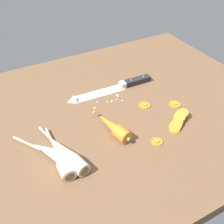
{
  "coord_description": "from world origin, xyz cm",
  "views": [
    {
      "loc": [
        -34.05,
        -64.5,
        59.19
      ],
      "look_at": [
        0.0,
        -2.0,
        1.5
      ],
      "focal_mm": 43.6,
      "sensor_mm": 36.0,
      "label": 1
    }
  ],
  "objects_px": {
    "carrot_slice_stack": "(178,121)",
    "parsnip_mid_left": "(54,154)",
    "carrot_slice_stray_far": "(157,141)",
    "chefs_knife": "(109,90)",
    "parsnip_front": "(61,158)",
    "carrot_slice_stray_mid": "(145,105)",
    "parsnip_mid_right": "(68,155)",
    "carrot_slice_stray_near": "(175,104)",
    "whole_carrot": "(114,127)"
  },
  "relations": [
    {
      "from": "carrot_slice_stack",
      "to": "parsnip_mid_left",
      "type": "bearing_deg",
      "value": 173.0
    },
    {
      "from": "carrot_slice_stack",
      "to": "carrot_slice_stray_far",
      "type": "xyz_separation_m",
      "value": [
        -0.11,
        -0.04,
        -0.01
      ]
    },
    {
      "from": "chefs_knife",
      "to": "parsnip_mid_left",
      "type": "relative_size",
      "value": 1.68
    },
    {
      "from": "parsnip_front",
      "to": "carrot_slice_stray_mid",
      "type": "distance_m",
      "value": 0.37
    },
    {
      "from": "chefs_knife",
      "to": "carrot_slice_stack",
      "type": "bearing_deg",
      "value": -68.53
    },
    {
      "from": "parsnip_front",
      "to": "carrot_slice_stack",
      "type": "bearing_deg",
      "value": -3.55
    },
    {
      "from": "parsnip_mid_right",
      "to": "carrot_slice_stack",
      "type": "height_order",
      "value": "parsnip_mid_right"
    },
    {
      "from": "parsnip_mid_left",
      "to": "parsnip_mid_right",
      "type": "distance_m",
      "value": 0.04
    },
    {
      "from": "carrot_slice_stray_near",
      "to": "parsnip_front",
      "type": "bearing_deg",
      "value": -172.27
    },
    {
      "from": "parsnip_mid_left",
      "to": "carrot_slice_stack",
      "type": "relative_size",
      "value": 2.11
    },
    {
      "from": "parsnip_front",
      "to": "carrot_slice_stray_mid",
      "type": "relative_size",
      "value": 5.57
    },
    {
      "from": "parsnip_front",
      "to": "parsnip_mid_right",
      "type": "xyz_separation_m",
      "value": [
        0.02,
        0.0,
        -0.0
      ]
    },
    {
      "from": "chefs_knife",
      "to": "carrot_slice_stray_far",
      "type": "relative_size",
      "value": 9.94
    },
    {
      "from": "whole_carrot",
      "to": "parsnip_mid_left",
      "type": "distance_m",
      "value": 0.2
    },
    {
      "from": "carrot_slice_stray_mid",
      "to": "parsnip_mid_right",
      "type": "bearing_deg",
      "value": -162.47
    },
    {
      "from": "parsnip_mid_right",
      "to": "carrot_slice_stray_far",
      "type": "distance_m",
      "value": 0.27
    },
    {
      "from": "chefs_knife",
      "to": "whole_carrot",
      "type": "distance_m",
      "value": 0.23
    },
    {
      "from": "chefs_knife",
      "to": "whole_carrot",
      "type": "xyz_separation_m",
      "value": [
        -0.1,
        -0.21,
        0.01
      ]
    },
    {
      "from": "chefs_knife",
      "to": "carrot_slice_stray_mid",
      "type": "height_order",
      "value": "chefs_knife"
    },
    {
      "from": "whole_carrot",
      "to": "carrot_slice_stray_near",
      "type": "distance_m",
      "value": 0.26
    },
    {
      "from": "chefs_knife",
      "to": "carrot_slice_stray_near",
      "type": "bearing_deg",
      "value": -48.82
    },
    {
      "from": "parsnip_mid_right",
      "to": "carrot_slice_stray_near",
      "type": "height_order",
      "value": "parsnip_mid_right"
    },
    {
      "from": "whole_carrot",
      "to": "parsnip_mid_left",
      "type": "height_order",
      "value": "whole_carrot"
    },
    {
      "from": "chefs_knife",
      "to": "carrot_slice_stray_near",
      "type": "height_order",
      "value": "chefs_knife"
    },
    {
      "from": "whole_carrot",
      "to": "carrot_slice_stack",
      "type": "height_order",
      "value": "whole_carrot"
    },
    {
      "from": "parsnip_mid_right",
      "to": "chefs_knife",
      "type": "bearing_deg",
      "value": 43.11
    },
    {
      "from": "parsnip_mid_right",
      "to": "carrot_slice_stray_mid",
      "type": "bearing_deg",
      "value": 17.53
    },
    {
      "from": "parsnip_mid_right",
      "to": "carrot_slice_stray_mid",
      "type": "height_order",
      "value": "parsnip_mid_right"
    },
    {
      "from": "carrot_slice_stray_far",
      "to": "carrot_slice_stray_mid",
      "type": "bearing_deg",
      "value": 67.69
    },
    {
      "from": "parsnip_mid_left",
      "to": "carrot_slice_stack",
      "type": "xyz_separation_m",
      "value": [
        0.4,
        -0.05,
        -0.01
      ]
    },
    {
      "from": "chefs_knife",
      "to": "carrot_slice_stack",
      "type": "relative_size",
      "value": 3.54
    },
    {
      "from": "whole_carrot",
      "to": "parsnip_mid_left",
      "type": "relative_size",
      "value": 0.85
    },
    {
      "from": "parsnip_mid_left",
      "to": "carrot_slice_stray_mid",
      "type": "relative_size",
      "value": 5.27
    },
    {
      "from": "parsnip_mid_right",
      "to": "carrot_slice_stack",
      "type": "distance_m",
      "value": 0.37
    },
    {
      "from": "parsnip_mid_left",
      "to": "whole_carrot",
      "type": "bearing_deg",
      "value": 4.73
    },
    {
      "from": "parsnip_mid_left",
      "to": "carrot_slice_stray_far",
      "type": "xyz_separation_m",
      "value": [
        0.29,
        -0.09,
        -0.02
      ]
    },
    {
      "from": "carrot_slice_stray_far",
      "to": "chefs_knife",
      "type": "bearing_deg",
      "value": 89.69
    },
    {
      "from": "carrot_slice_stray_mid",
      "to": "parsnip_front",
      "type": "bearing_deg",
      "value": -162.93
    },
    {
      "from": "chefs_knife",
      "to": "parsnip_mid_right",
      "type": "relative_size",
      "value": 1.46
    },
    {
      "from": "parsnip_front",
      "to": "carrot_slice_stray_near",
      "type": "distance_m",
      "value": 0.45
    },
    {
      "from": "chefs_knife",
      "to": "carrot_slice_stray_mid",
      "type": "distance_m",
      "value": 0.16
    },
    {
      "from": "chefs_knife",
      "to": "whole_carrot",
      "type": "bearing_deg",
      "value": -114.78
    },
    {
      "from": "chefs_knife",
      "to": "carrot_slice_stack",
      "type": "height_order",
      "value": "carrot_slice_stack"
    },
    {
      "from": "carrot_slice_stack",
      "to": "carrot_slice_stray_mid",
      "type": "bearing_deg",
      "value": 106.86
    },
    {
      "from": "chefs_knife",
      "to": "parsnip_mid_left",
      "type": "xyz_separation_m",
      "value": [
        -0.3,
        -0.22,
        0.01
      ]
    },
    {
      "from": "parsnip_front",
      "to": "parsnip_mid_right",
      "type": "height_order",
      "value": "same"
    },
    {
      "from": "whole_carrot",
      "to": "carrot_slice_stray_mid",
      "type": "height_order",
      "value": "whole_carrot"
    },
    {
      "from": "whole_carrot",
      "to": "parsnip_mid_right",
      "type": "distance_m",
      "value": 0.17
    },
    {
      "from": "parsnip_mid_right",
      "to": "carrot_slice_stray_near",
      "type": "xyz_separation_m",
      "value": [
        0.43,
        0.06,
        -0.02
      ]
    },
    {
      "from": "parsnip_mid_left",
      "to": "carrot_slice_stray_far",
      "type": "distance_m",
      "value": 0.31
    }
  ]
}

